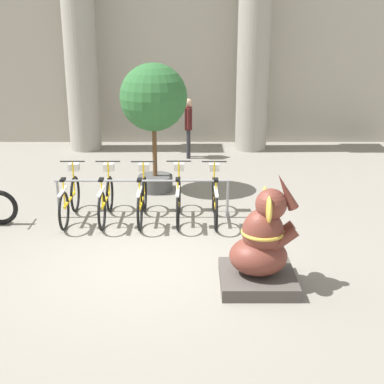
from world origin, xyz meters
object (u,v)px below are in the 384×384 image
Objects in this scene: bicycle_0 at (70,199)px; person_pedestrian at (188,123)px; bicycle_1 at (106,199)px; elephant_statue at (261,248)px; bicycle_2 at (142,199)px; bicycle_3 at (178,198)px; potted_tree at (153,103)px; bicycle_4 at (215,199)px.

bicycle_0 is 1.05× the size of person_pedestrian.
bicycle_1 is 0.99× the size of elephant_statue.
bicycle_0 and bicycle_2 have the same top height.
bicycle_3 is 0.61× the size of potted_tree.
bicycle_2 is 1.00× the size of bicycle_4.
bicycle_2 is 0.61× the size of potted_tree.
bicycle_1 is 1.00× the size of bicycle_2.
elephant_statue is (0.56, -2.61, 0.15)m from bicycle_4.
bicycle_1 is 1.00× the size of bicycle_3.
person_pedestrian reaches higher than bicycle_3.
bicycle_4 is (0.69, -0.03, 0.00)m from bicycle_3.
bicycle_3 is at bearing 115.31° from elephant_statue.
bicycle_2 is 3.26m from elephant_statue.
elephant_statue reaches higher than person_pedestrian.
bicycle_4 is 2.68m from elephant_statue.
bicycle_2 is at bearing -1.18° from bicycle_1.
bicycle_1 is 2.07m from bicycle_4.
bicycle_3 is at bearing 0.70° from bicycle_1.
bicycle_0 is at bearing 179.66° from bicycle_4.
elephant_statue is 0.61× the size of potted_tree.
bicycle_3 and bicycle_4 have the same top height.
bicycle_1 is 0.61× the size of potted_tree.
bicycle_1 and bicycle_4 have the same top height.
bicycle_4 is 2.70m from potted_tree.
person_pedestrian is (2.23, 4.73, 0.55)m from bicycle_0.
person_pedestrian reaches higher than bicycle_0.
person_pedestrian reaches higher than bicycle_2.
bicycle_4 is (1.38, 0.00, 0.00)m from bicycle_2.
bicycle_0 is 2.76m from bicycle_4.
bicycle_4 is 4.81m from person_pedestrian.
bicycle_4 is at bearing -83.63° from person_pedestrian.
bicycle_4 is at bearing -55.60° from potted_tree.
person_pedestrian is (-1.09, 7.36, 0.39)m from elephant_statue.
bicycle_2 is 0.99× the size of elephant_statue.
potted_tree is (-1.81, 4.45, 1.39)m from elephant_statue.
bicycle_2 and bicycle_4 have the same top height.
bicycle_2 is 0.69m from bicycle_3.
bicycle_1 is at bearing -108.04° from person_pedestrian.
bicycle_2 is 1.00× the size of bicycle_3.
potted_tree reaches higher than bicycle_0.
bicycle_2 is (1.38, -0.02, 0.00)m from bicycle_0.
bicycle_0 is 1.00× the size of bicycle_2.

